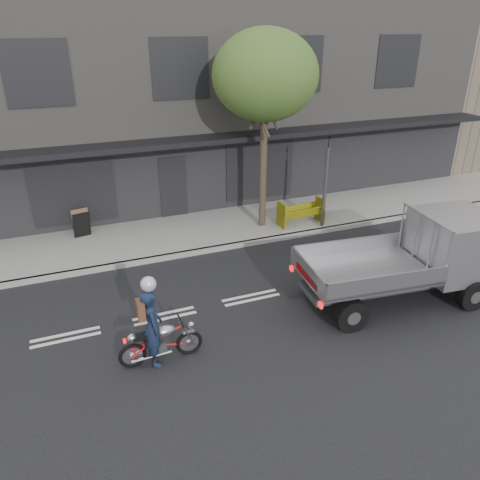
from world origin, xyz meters
name	(u,v)px	position (x,y,z in m)	size (l,w,h in m)	color
ground	(251,298)	(0.00, 0.00, 0.00)	(80.00, 80.00, 0.00)	black
sidewalk	(200,231)	(0.00, 4.70, 0.07)	(32.00, 3.20, 0.15)	gray
kerb	(214,249)	(0.00, 3.10, 0.07)	(32.00, 0.20, 0.15)	gray
building_main	(152,93)	(0.00, 11.30, 4.00)	(26.00, 10.00, 8.00)	slate
street_tree	(265,76)	(2.20, 4.20, 5.28)	(3.40, 3.40, 6.74)	#382B21
traffic_light_pole	(325,186)	(4.20, 3.35, 1.65)	(0.12, 0.12, 3.50)	#2D2D30
motorcycle	(161,341)	(-2.84, -1.65, 0.50)	(1.88, 0.54, 0.96)	black
rider	(152,327)	(-2.99, -1.65, 0.91)	(0.67, 0.44, 1.83)	#141F37
flatbed_ute	(438,249)	(4.70, -1.62, 1.36)	(5.35, 2.62, 2.39)	black
construction_barrier	(304,214)	(3.54, 3.52, 0.62)	(1.69, 0.68, 0.95)	yellow
sandwich_board	(82,225)	(-3.91, 5.48, 0.60)	(0.57, 0.38, 0.91)	black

